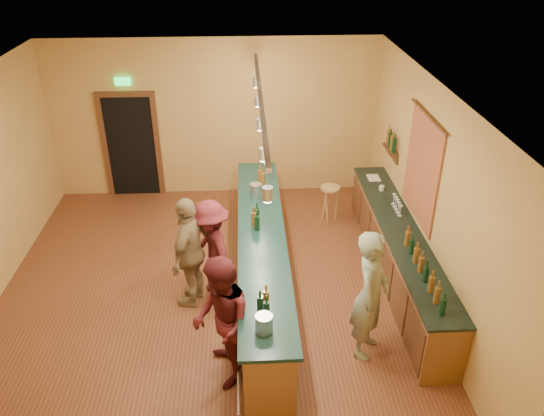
{
  "coord_description": "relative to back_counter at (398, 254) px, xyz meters",
  "views": [
    {
      "loc": [
        0.6,
        -6.66,
        5.17
      ],
      "look_at": [
        0.97,
        0.2,
        1.36
      ],
      "focal_mm": 35.0,
      "sensor_mm": 36.0,
      "label": 1
    }
  ],
  "objects": [
    {
      "name": "floor",
      "position": [
        -2.97,
        -0.18,
        -0.49
      ],
      "size": [
        7.0,
        7.0,
        0.0
      ],
      "primitive_type": "plane",
      "color": "brown",
      "rests_on": "ground"
    },
    {
      "name": "ceiling",
      "position": [
        -2.97,
        -0.18,
        2.71
      ],
      "size": [
        6.5,
        7.0,
        0.02
      ],
      "primitive_type": "cube",
      "color": "silver",
      "rests_on": "wall_back"
    },
    {
      "name": "wall_back",
      "position": [
        -2.97,
        3.32,
        1.11
      ],
      "size": [
        6.5,
        0.02,
        3.2
      ],
      "primitive_type": "cube",
      "color": "#C18A48",
      "rests_on": "floor"
    },
    {
      "name": "wall_front",
      "position": [
        -2.97,
        -3.68,
        1.11
      ],
      "size": [
        6.5,
        0.02,
        3.2
      ],
      "primitive_type": "cube",
      "color": "#C18A48",
      "rests_on": "floor"
    },
    {
      "name": "wall_right",
      "position": [
        0.28,
        -0.18,
        1.11
      ],
      "size": [
        0.02,
        7.0,
        3.2
      ],
      "primitive_type": "cube",
      "color": "#C18A48",
      "rests_on": "floor"
    },
    {
      "name": "doorway",
      "position": [
        -4.67,
        3.3,
        0.64
      ],
      "size": [
        1.15,
        0.09,
        2.48
      ],
      "color": "black",
      "rests_on": "wall_back"
    },
    {
      "name": "tapestry",
      "position": [
        0.26,
        0.22,
        1.36
      ],
      "size": [
        0.03,
        1.4,
        1.6
      ],
      "primitive_type": "cube",
      "color": "maroon",
      "rests_on": "wall_right"
    },
    {
      "name": "bottle_shelf",
      "position": [
        0.2,
        1.72,
        1.18
      ],
      "size": [
        0.17,
        0.55,
        0.54
      ],
      "color": "#4F2D17",
      "rests_on": "wall_right"
    },
    {
      "name": "back_counter",
      "position": [
        0.0,
        0.0,
        0.0
      ],
      "size": [
        0.6,
        4.55,
        1.27
      ],
      "color": "brown",
      "rests_on": "floor"
    },
    {
      "name": "tasting_bar",
      "position": [
        -2.16,
        -0.18,
        0.12
      ],
      "size": [
        0.73,
        5.1,
        1.38
      ],
      "color": "brown",
      "rests_on": "floor"
    },
    {
      "name": "pendant_track",
      "position": [
        -2.16,
        -0.18,
        2.5
      ],
      "size": [
        0.11,
        4.6,
        0.5
      ],
      "color": "silver",
      "rests_on": "ceiling"
    },
    {
      "name": "bartender",
      "position": [
        -0.82,
        -1.54,
        0.43
      ],
      "size": [
        0.68,
        0.79,
        1.84
      ],
      "primitive_type": "imported",
      "rotation": [
        0.0,
        0.0,
        1.15
      ],
      "color": "gray",
      "rests_on": "floor"
    },
    {
      "name": "customer_a",
      "position": [
        -2.71,
        -1.91,
        0.39
      ],
      "size": [
        0.82,
        0.97,
        1.76
      ],
      "primitive_type": "imported",
      "rotation": [
        0.0,
        0.0,
        -1.38
      ],
      "color": "#59191E",
      "rests_on": "floor"
    },
    {
      "name": "customer_b",
      "position": [
        -3.21,
        -0.36,
        0.39
      ],
      "size": [
        0.76,
        1.12,
        1.76
      ],
      "primitive_type": "imported",
      "rotation": [
        0.0,
        0.0,
        -1.92
      ],
      "color": "#997A51",
      "rests_on": "floor"
    },
    {
      "name": "customer_c",
      "position": [
        -2.92,
        -0.18,
        0.31
      ],
      "size": [
        0.9,
        1.17,
        1.59
      ],
      "primitive_type": "imported",
      "rotation": [
        0.0,
        0.0,
        -1.23
      ],
      "color": "#59191E",
      "rests_on": "floor"
    },
    {
      "name": "bar_stool",
      "position": [
        -0.8,
        1.89,
        0.11
      ],
      "size": [
        0.36,
        0.36,
        0.74
      ],
      "rotation": [
        0.0,
        0.0,
        -0.08
      ],
      "color": "#AA804D",
      "rests_on": "floor"
    }
  ]
}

